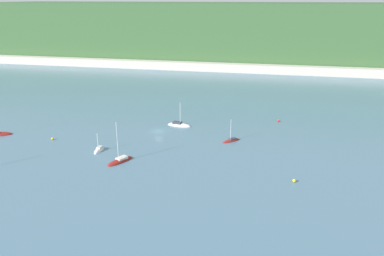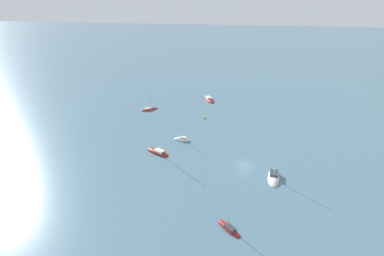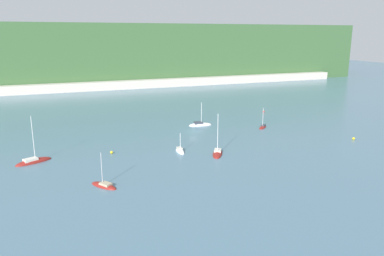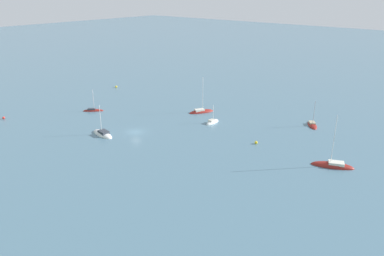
{
  "view_description": "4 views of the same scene",
  "coord_description": "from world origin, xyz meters",
  "views": [
    {
      "loc": [
        33.06,
        -104.5,
        39.39
      ],
      "look_at": [
        10.81,
        -0.42,
        2.05
      ],
      "focal_mm": 35.0,
      "sensor_mm": 36.0,
      "label": 1
    },
    {
      "loc": [
        66.63,
        -4.45,
        41.81
      ],
      "look_at": [
        -12.89,
        -15.55,
        3.35
      ],
      "focal_mm": 28.0,
      "sensor_mm": 36.0,
      "label": 2
    },
    {
      "loc": [
        -42.26,
        -106.33,
        29.83
      ],
      "look_at": [
        -3.51,
        -7.52,
        3.19
      ],
      "focal_mm": 35.0,
      "sensor_mm": 36.0,
      "label": 3
    },
    {
      "loc": [
        -69.61,
        59.76,
        35.46
      ],
      "look_at": [
        -12.18,
        -8.35,
        1.67
      ],
      "focal_mm": 35.0,
      "sensor_mm": 36.0,
      "label": 4
    }
  ],
  "objects": [
    {
      "name": "mooring_buoy_1",
      "position": [
        -28.06,
        -13.42,
        0.36
      ],
      "size": [
        0.72,
        0.72,
        0.72
      ],
      "color": "yellow",
      "rests_on": "ground_plane"
    },
    {
      "name": "sailboat_4",
      "position": [
        -46.68,
        -13.36,
        0.09
      ],
      "size": [
        9.05,
        5.96,
        12.25
      ],
      "rotation": [
        0.0,
        0.0,
        0.41
      ],
      "color": "maroon",
      "rests_on": "ground_plane"
    },
    {
      "name": "sailboat_2",
      "position": [
        4.99,
        6.7,
        0.09
      ],
      "size": [
        8.13,
        3.72,
        8.73
      ],
      "rotation": [
        0.0,
        0.0,
        6.15
      ],
      "color": "silver",
      "rests_on": "ground_plane"
    },
    {
      "name": "ground_plane",
      "position": [
        0.0,
        0.0,
        0.0
      ],
      "size": [
        600.0,
        600.0,
        0.0
      ],
      "primitive_type": "plane",
      "color": "slate"
    },
    {
      "name": "sailboat_0",
      "position": [
        23.12,
        -3.53,
        0.08
      ],
      "size": [
        5.59,
        5.51,
        7.2
      ],
      "rotation": [
        0.0,
        0.0,
        3.91
      ],
      "color": "maroon",
      "rests_on": "ground_plane"
    },
    {
      "name": "sailboat_3",
      "position": [
        -2.84,
        -23.71,
        0.1
      ],
      "size": [
        5.86,
        7.98,
        11.51
      ],
      "rotation": [
        0.0,
        0.0,
        4.21
      ],
      "color": "maroon",
      "rests_on": "ground_plane"
    },
    {
      "name": "sailboat_1",
      "position": [
        -33.13,
        -34.33,
        0.08
      ],
      "size": [
        5.58,
        6.66,
        7.7
      ],
      "rotation": [
        0.0,
        0.0,
        2.18
      ],
      "color": "maroon",
      "rests_on": "ground_plane"
    },
    {
      "name": "sailboat_5",
      "position": [
        -11.13,
        -18.36,
        0.07
      ],
      "size": [
        1.75,
        4.96,
        6.07
      ],
      "rotation": [
        0.0,
        0.0,
        4.7
      ],
      "color": "white",
      "rests_on": "ground_plane"
    }
  ]
}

